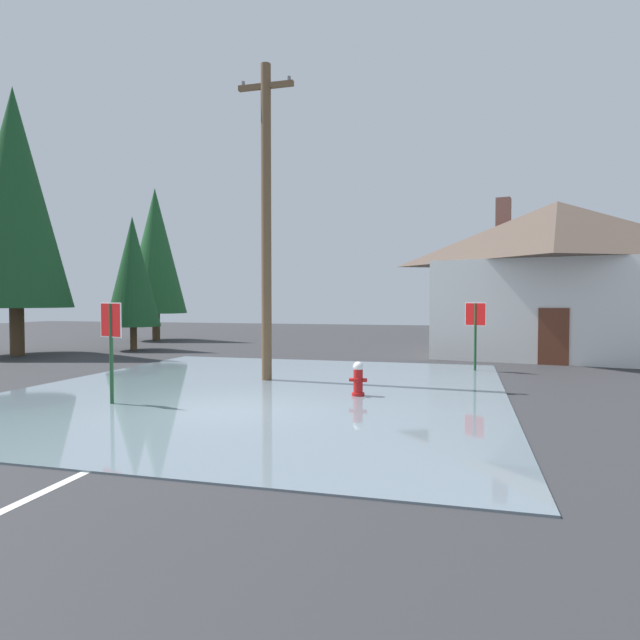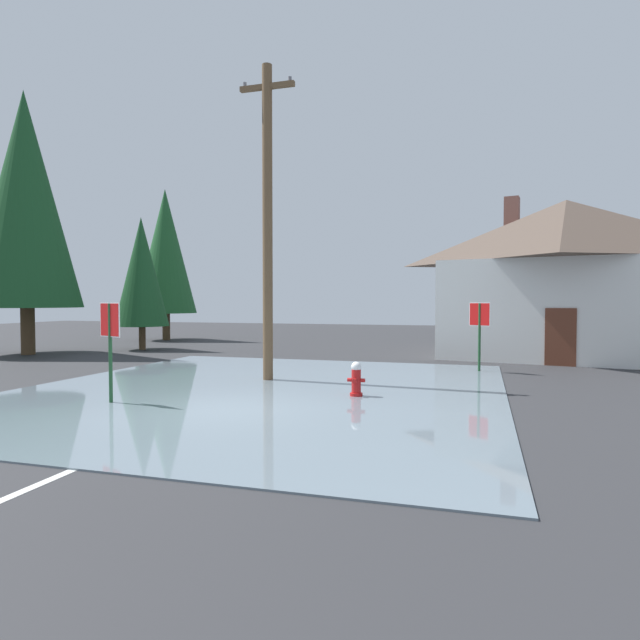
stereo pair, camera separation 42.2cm
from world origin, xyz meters
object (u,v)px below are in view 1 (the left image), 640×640
Objects in this scene: stop_sign_near at (111,332)px; fire_hydrant at (358,380)px; stop_sign_far at (475,322)px; house at (556,276)px; utility_pole at (266,218)px; pine_tree_short_left at (155,251)px; pine_tree_tall_left at (14,198)px; pine_tree_mid_left at (133,272)px.

stop_sign_near is 5.60m from fire_hydrant.
stop_sign_far is 6.71m from house.
utility_pole is 1.02× the size of pine_tree_short_left.
stop_sign_near is 0.26× the size of pine_tree_short_left.
house is 0.96× the size of pine_tree_tall_left.
house reaches higher than pine_tree_mid_left.
pine_tree_tall_left is at bearing -166.00° from house.
stop_sign_near is 10.96m from stop_sign_far.
pine_tree_short_left is at bearing 84.66° from pine_tree_tall_left.
fire_hydrant is 0.14× the size of pine_tree_mid_left.
utility_pole is at bearing 148.30° from fire_hydrant.
fire_hydrant is at bearing -20.66° from pine_tree_tall_left.
stop_sign_near is 0.36× the size of pine_tree_mid_left.
pine_tree_tall_left reaches higher than stop_sign_far.
stop_sign_near is 19.97m from pine_tree_short_left.
stop_sign_near is 0.21× the size of house.
fire_hydrant is 5.43m from utility_pole.
fire_hydrant is 0.38× the size of stop_sign_far.
house is at bearing 6.43° from pine_tree_mid_left.
pine_tree_mid_left is (-9.19, 7.26, -0.99)m from utility_pole.
house is 22.23m from pine_tree_tall_left.
pine_tree_tall_left reaches higher than fire_hydrant.
stop_sign_near is 2.67× the size of fire_hydrant.
utility_pole is 4.00× the size of stop_sign_far.
fire_hydrant is 0.09× the size of utility_pole.
stop_sign_far is at bearing -1.04° from pine_tree_tall_left.
pine_tree_short_left is (-14.57, 14.82, 4.66)m from fire_hydrant.
pine_tree_mid_left is (-14.89, 3.61, 2.01)m from stop_sign_far.
house reaches higher than stop_sign_far.
pine_tree_short_left is at bearing 169.80° from house.
utility_pole is 12.94m from house.
pine_tree_short_left is at bearing 134.51° from fire_hydrant.
pine_tree_tall_left is at bearing 159.34° from fire_hydrant.
pine_tree_mid_left is at bearing 166.36° from stop_sign_far.
stop_sign_near is at bearing -60.74° from pine_tree_short_left.
pine_tree_short_left is at bearing 119.26° from stop_sign_near.
utility_pole is 7.40m from stop_sign_far.
stop_sign_far reaches higher than fire_hydrant.
stop_sign_far is at bearing -13.64° from pine_tree_mid_left.
pine_tree_short_left reaches higher than stop_sign_near.
stop_sign_far is (7.68, 7.82, -0.02)m from stop_sign_near.
stop_sign_far is 15.45m from pine_tree_mid_left.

